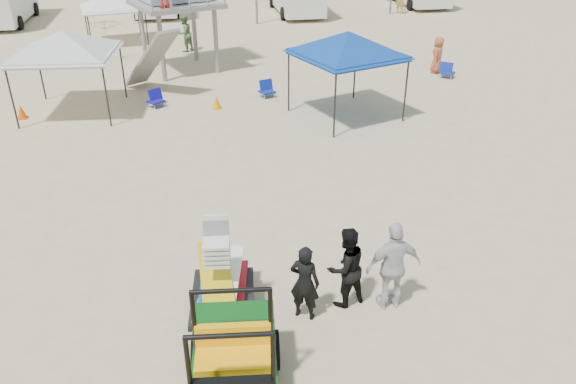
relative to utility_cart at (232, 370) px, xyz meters
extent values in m
plane|color=beige|center=(1.18, 1.61, -0.93)|extent=(140.00, 140.00, 0.00)
cube|color=#FFAD0D|center=(0.02, 0.04, -0.07)|extent=(1.27, 0.86, 0.25)
cube|color=black|center=(0.02, 2.34, -0.51)|extent=(1.34, 1.81, 0.11)
cylinder|color=black|center=(-0.47, 2.34, -0.70)|extent=(0.23, 0.46, 0.45)
imported|color=black|center=(1.52, 2.04, -0.15)|extent=(0.68, 0.61, 1.56)
imported|color=black|center=(2.37, 2.29, -0.09)|extent=(0.97, 0.85, 1.67)
imported|color=silver|center=(3.22, 2.04, 0.00)|extent=(1.11, 0.52, 1.85)
cylinder|color=gray|center=(-1.71, 18.10, 0.46)|extent=(0.20, 0.20, 2.78)
cube|color=gray|center=(-0.49, 19.32, 1.94)|extent=(4.28, 4.28, 0.18)
cylinder|color=black|center=(3.70, 10.86, 0.20)|extent=(0.06, 0.06, 2.25)
pyramid|color=#0D3A94|center=(5.17, 12.33, 2.08)|extent=(3.95, 3.95, 0.80)
cube|color=#0D3A94|center=(5.17, 12.33, 1.28)|extent=(3.95, 3.95, 0.18)
cylinder|color=black|center=(-5.91, 12.97, 0.16)|extent=(0.06, 0.06, 2.17)
pyramid|color=silver|center=(-4.37, 14.51, 1.99)|extent=(3.54, 3.54, 0.80)
cube|color=silver|center=(-4.37, 14.51, 1.19)|extent=(3.54, 3.54, 0.18)
cylinder|color=black|center=(-5.14, 23.76, 0.00)|extent=(0.06, 0.06, 1.85)
cube|color=white|center=(-3.74, 25.15, 0.88)|extent=(3.45, 3.45, 0.18)
imported|color=gold|center=(-3.81, 21.47, 0.04)|extent=(3.01, 3.01, 1.94)
cone|color=orange|center=(0.71, 13.91, -0.68)|extent=(0.34, 0.34, 0.50)
cone|color=#DF4E07|center=(-6.16, 14.13, -0.68)|extent=(0.34, 0.34, 0.50)
cube|color=#120E9F|center=(-1.51, 14.50, -0.71)|extent=(0.73, 0.73, 0.06)
cube|color=#120E9F|center=(-1.51, 14.74, -0.51)|extent=(0.53, 0.47, 0.44)
cylinder|color=#B2B2B7|center=(-1.73, 14.30, -0.83)|extent=(0.03, 0.03, 0.20)
cube|color=#0D2394|center=(2.74, 14.88, -0.71)|extent=(0.68, 0.66, 0.06)
cube|color=#0D2394|center=(2.74, 15.12, -0.51)|extent=(0.57, 0.35, 0.44)
cylinder|color=#B2B2B7|center=(2.52, 14.68, -0.83)|extent=(0.03, 0.03, 0.20)
cube|color=#0E2699|center=(10.78, 16.00, -0.71)|extent=(0.74, 0.73, 0.06)
cube|color=#0E2699|center=(10.78, 16.24, -0.51)|extent=(0.52, 0.49, 0.44)
cylinder|color=#B2B2B7|center=(10.56, 15.80, -0.83)|extent=(0.03, 0.03, 0.20)
cylinder|color=black|center=(-3.07, 31.03, -0.53)|extent=(0.25, 0.80, 0.80)
cylinder|color=black|center=(5.93, 29.37, -0.53)|extent=(0.25, 0.80, 0.80)
cylinder|color=black|center=(14.93, 30.99, -0.53)|extent=(0.25, 0.80, 0.80)
imported|color=gold|center=(13.83, 30.03, -0.06)|extent=(0.75, 0.71, 1.73)
imported|color=#628A53|center=(-0.22, 22.68, -0.03)|extent=(1.09, 1.09, 1.78)
imported|color=#AD5531|center=(10.62, 16.85, -0.13)|extent=(0.86, 0.92, 1.58)
camera|label=1|loc=(-0.28, -6.06, 6.21)|focal=35.00mm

